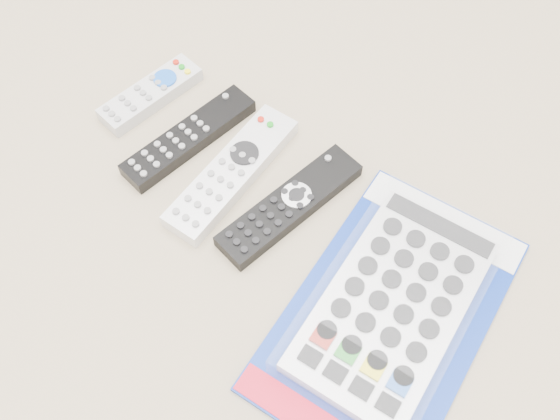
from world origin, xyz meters
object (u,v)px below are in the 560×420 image
Objects in this scene: remote_small_grey at (150,94)px; jumbo_remote_packaged at (393,304)px; remote_slim_black at (188,138)px; remote_large_black at (289,205)px; remote_silver_dvd at (232,173)px.

remote_small_grey is 0.44m from jumbo_remote_packaged.
remote_slim_black is 0.96× the size of remote_large_black.
jumbo_remote_packaged is at bearing -0.56° from remote_small_grey.
remote_large_black is (0.09, 0.01, -0.00)m from remote_silver_dvd.
remote_silver_dvd is 0.09m from remote_large_black.
jumbo_remote_packaged reaches higher than remote_large_black.
remote_large_black is at bearing 1.98° from remote_small_grey.
jumbo_remote_packaged is at bearing -2.18° from remote_large_black.
remote_slim_black is at bearing 168.54° from jumbo_remote_packaged.
jumbo_remote_packaged reaches higher than remote_slim_black.
remote_slim_black is (0.09, -0.02, -0.00)m from remote_small_grey.
remote_slim_black is 0.35m from jumbo_remote_packaged.
remote_silver_dvd is at bearing 2.30° from remote_slim_black.
remote_large_black is (0.17, -0.00, 0.00)m from remote_slim_black.
remote_slim_black is at bearing -170.91° from remote_large_black.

